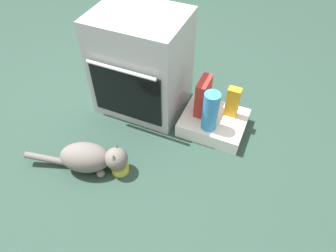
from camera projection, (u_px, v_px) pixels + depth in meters
name	position (u px, v px, depth m)	size (l,w,h in m)	color
ground	(128.00, 138.00, 2.25)	(8.00, 8.00, 0.00)	#284238
oven	(142.00, 64.00, 2.24)	(0.63, 0.55, 0.76)	#B7BABF
pantry_cabinet	(213.00, 123.00, 2.28)	(0.46, 0.38, 0.11)	white
food_bowl	(120.00, 168.00, 2.03)	(0.12, 0.12, 0.07)	#D1D14C
cat	(91.00, 158.00, 1.98)	(0.68, 0.29, 0.22)	slate
water_bottle	(210.00, 111.00, 2.07)	(0.11, 0.11, 0.30)	#388CD1
juice_carton	(233.00, 102.00, 2.18)	(0.09, 0.06, 0.24)	orange
cereal_box	(203.00, 96.00, 2.19)	(0.07, 0.18, 0.28)	#B72D28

